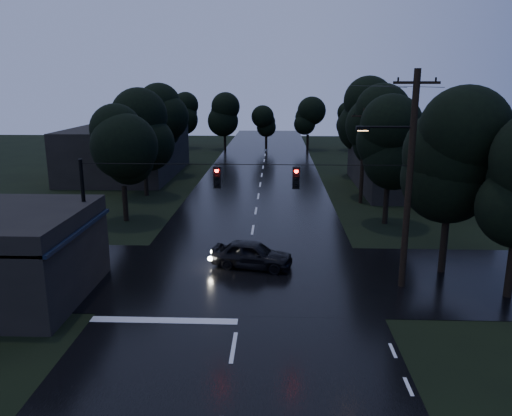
{
  "coord_description": "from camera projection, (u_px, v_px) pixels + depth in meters",
  "views": [
    {
      "loc": [
        1.49,
        -11.34,
        9.39
      ],
      "look_at": [
        0.44,
        14.34,
        2.93
      ],
      "focal_mm": 35.0,
      "sensor_mm": 36.0,
      "label": 1
    }
  ],
  "objects": [
    {
      "name": "utility_pole_far",
      "position": [
        363.0,
        155.0,
        39.2
      ],
      "size": [
        2.0,
        0.3,
        7.5
      ],
      "color": "black",
      "rests_on": "ground"
    },
    {
      "name": "main_road",
      "position": [
        258.0,
        196.0,
        42.41
      ],
      "size": [
        12.0,
        120.0,
        0.02
      ],
      "primitive_type": "cube",
      "color": "black",
      "rests_on": "ground"
    },
    {
      "name": "tree_right_a",
      "position": [
        390.0,
        142.0,
        32.93
      ],
      "size": [
        4.2,
        4.2,
        8.85
      ],
      "color": "black",
      "rests_on": "ground"
    },
    {
      "name": "tree_right_b",
      "position": [
        376.0,
        126.0,
        40.57
      ],
      "size": [
        4.48,
        4.48,
        9.44
      ],
      "color": "black",
      "rests_on": "ground"
    },
    {
      "name": "anchor_pole_left",
      "position": [
        86.0,
        222.0,
        23.57
      ],
      "size": [
        0.18,
        0.18,
        6.0
      ],
      "primitive_type": "cylinder",
      "color": "black",
      "rests_on": "ground"
    },
    {
      "name": "tree_left_a",
      "position": [
        121.0,
        146.0,
        33.74
      ],
      "size": [
        3.92,
        3.92,
        8.26
      ],
      "color": "black",
      "rests_on": "ground"
    },
    {
      "name": "tree_right_c",
      "position": [
        363.0,
        114.0,
        50.15
      ],
      "size": [
        4.76,
        4.76,
        10.03
      ],
      "color": "black",
      "rests_on": "ground"
    },
    {
      "name": "tree_corner_near",
      "position": [
        452.0,
        155.0,
        24.08
      ],
      "size": [
        4.48,
        4.48,
        9.44
      ],
      "color": "black",
      "rests_on": "ground"
    },
    {
      "name": "cross_street",
      "position": [
        245.0,
        276.0,
        24.97
      ],
      "size": [
        60.0,
        9.0,
        0.02
      ],
      "primitive_type": "cube",
      "color": "black",
      "rests_on": "ground"
    },
    {
      "name": "building_far_left",
      "position": [
        128.0,
        151.0,
        52.05
      ],
      "size": [
        10.0,
        16.0,
        5.0
      ],
      "primitive_type": "cube",
      "color": "black",
      "rests_on": "ground"
    },
    {
      "name": "tree_left_b",
      "position": [
        143.0,
        130.0,
        41.42
      ],
      "size": [
        4.2,
        4.2,
        8.85
      ],
      "color": "black",
      "rests_on": "ground"
    },
    {
      "name": "building_far_right",
      "position": [
        414.0,
        164.0,
        45.2
      ],
      "size": [
        10.0,
        14.0,
        4.4
      ],
      "primitive_type": "cube",
      "color": "black",
      "rests_on": "ground"
    },
    {
      "name": "utility_pole_main",
      "position": [
        407.0,
        177.0,
        22.43
      ],
      "size": [
        3.5,
        0.3,
        10.0
      ],
      "color": "black",
      "rests_on": "ground"
    },
    {
      "name": "tree_left_c",
      "position": [
        162.0,
        117.0,
        51.04
      ],
      "size": [
        4.48,
        4.48,
        9.44
      ],
      "color": "black",
      "rests_on": "ground"
    },
    {
      "name": "car",
      "position": [
        252.0,
        254.0,
        25.95
      ],
      "size": [
        4.49,
        2.57,
        1.44
      ],
      "primitive_type": "imported",
      "rotation": [
        0.0,
        0.0,
        1.35
      ],
      "color": "black",
      "rests_on": "ground"
    },
    {
      "name": "span_signals",
      "position": [
        256.0,
        177.0,
        22.69
      ],
      "size": [
        15.0,
        0.37,
        1.12
      ],
      "color": "black",
      "rests_on": "ground"
    }
  ]
}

